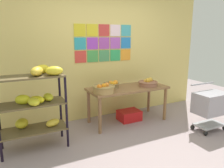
{
  "coord_description": "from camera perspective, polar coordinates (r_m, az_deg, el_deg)",
  "views": [
    {
      "loc": [
        -1.81,
        -2.32,
        1.69
      ],
      "look_at": [
        -0.11,
        1.06,
        0.84
      ],
      "focal_mm": 34.44,
      "sensor_mm": 36.0,
      "label": 1
    }
  ],
  "objects": [
    {
      "name": "fruit_basket_centre",
      "position": [
        4.36,
        9.55,
        0.32
      ],
      "size": [
        0.39,
        0.39,
        0.16
      ],
      "color": "#97634B",
      "rests_on": "display_table"
    },
    {
      "name": "back_wall_with_art",
      "position": [
        4.45,
        -2.63,
        9.1
      ],
      "size": [
        4.85,
        0.07,
        2.81
      ],
      "color": "#DFC76B",
      "rests_on": "ground"
    },
    {
      "name": "banana_shelf_unit",
      "position": [
        3.37,
        -19.65,
        -3.77
      ],
      "size": [
        0.96,
        0.52,
        1.26
      ],
      "color": "black",
      "rests_on": "ground"
    },
    {
      "name": "display_table",
      "position": [
        4.23,
        4.2,
        -1.99
      ],
      "size": [
        1.56,
        0.67,
        0.7
      ],
      "color": "brown",
      "rests_on": "ground"
    },
    {
      "name": "shopping_cart",
      "position": [
        4.25,
        24.76,
        -4.97
      ],
      "size": [
        0.6,
        0.43,
        0.83
      ],
      "rotation": [
        0.0,
        0.0,
        -0.08
      ],
      "color": "black",
      "rests_on": "ground"
    },
    {
      "name": "fruit_basket_right",
      "position": [
        4.14,
        -0.14,
        -0.17
      ],
      "size": [
        0.33,
        0.33,
        0.15
      ],
      "color": "olive",
      "rests_on": "display_table"
    },
    {
      "name": "produce_crate_under_table",
      "position": [
        4.44,
        4.58,
        -8.27
      ],
      "size": [
        0.43,
        0.33,
        0.2
      ],
      "primitive_type": "cube",
      "color": "red",
      "rests_on": "ground"
    },
    {
      "name": "fruit_basket_back_right",
      "position": [
        3.78,
        -2.22,
        -1.23
      ],
      "size": [
        0.4,
        0.4,
        0.18
      ],
      "color": "#A48348",
      "rests_on": "display_table"
    },
    {
      "name": "ground",
      "position": [
        3.39,
        10.29,
        -17.34
      ],
      "size": [
        9.41,
        9.41,
        0.0
      ],
      "primitive_type": "plane",
      "color": "gray"
    }
  ]
}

